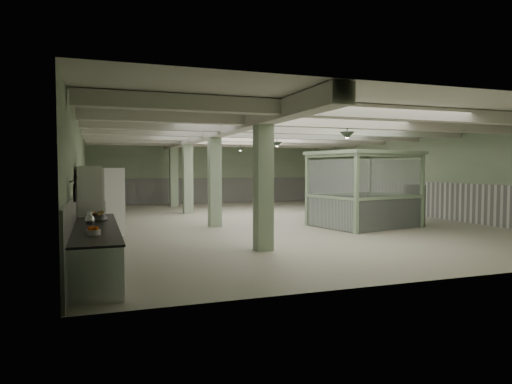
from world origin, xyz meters
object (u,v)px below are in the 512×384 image
object	(u,v)px
guard_booth	(364,176)
filing_cabinet	(415,205)
walkin_cooler	(92,207)
prep_counter	(95,248)

from	to	relation	value
guard_booth	filing_cabinet	distance (m)	2.29
walkin_cooler	guard_booth	bearing A→B (deg)	7.75
guard_booth	walkin_cooler	bearing A→B (deg)	176.63
prep_counter	filing_cabinet	xyz separation A→B (m)	(11.09, 3.96, 0.28)
guard_booth	filing_cabinet	xyz separation A→B (m)	(2.01, -0.29, -1.06)
prep_counter	guard_booth	distance (m)	10.11
walkin_cooler	guard_booth	size ratio (longest dim) A/B	0.60
walkin_cooler	filing_cabinet	size ratio (longest dim) A/B	1.54
prep_counter	walkin_cooler	distance (m)	3.06
walkin_cooler	filing_cabinet	world-z (taller)	walkin_cooler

